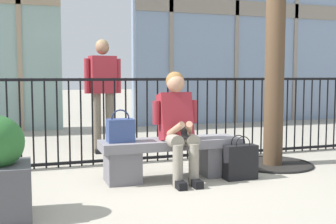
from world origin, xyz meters
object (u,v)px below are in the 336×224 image
Objects in this scene: stone_bench at (171,155)px; handbag_on_bench at (121,130)px; shopping_bag at (240,162)px; bystander_at_railing at (103,87)px; seated_person_with_phone at (178,123)px.

stone_bench is 0.66m from handbag_on_bench.
bystander_at_railing is (-1.17, 2.16, 0.80)m from shopping_bag.
stone_bench is 3.22× the size of shopping_bag.
handbag_on_bench is 0.71× the size of shopping_bag.
seated_person_with_phone is (0.04, -0.13, 0.38)m from stone_bench.
bystander_at_railing is (-0.48, 2.00, 0.35)m from seated_person_with_phone.
bystander_at_railing reaches higher than seated_person_with_phone.
seated_person_with_phone reaches higher than shopping_bag.
shopping_bag reaches higher than stone_bench.
shopping_bag is at bearing -11.98° from handbag_on_bench.
handbag_on_bench is at bearing 168.02° from shopping_bag.
seated_person_with_phone is at bearing -10.89° from handbag_on_bench.
bystander_at_railing is (0.14, 1.88, 0.42)m from handbag_on_bench.
bystander_at_railing reaches higher than handbag_on_bench.
handbag_on_bench is at bearing -179.01° from stone_bench.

